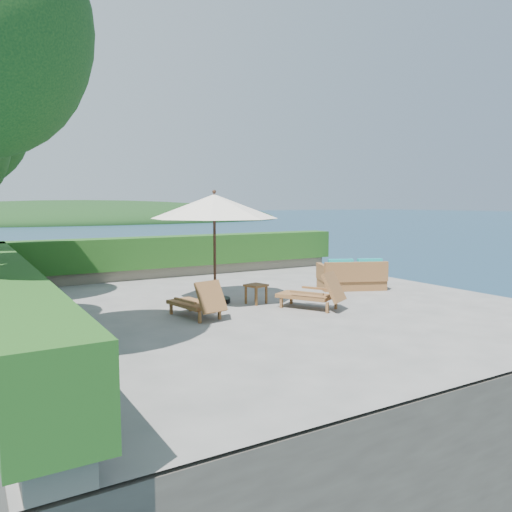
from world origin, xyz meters
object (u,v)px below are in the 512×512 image
patio_umbrella (214,208)px  side_table (256,288)px  wicker_loveseat (352,277)px  lounge_right (314,293)px  lounge_left (198,302)px

patio_umbrella → side_table: patio_umbrella is taller
patio_umbrella → wicker_loveseat: bearing=-3.5°
wicker_loveseat → lounge_right: bearing=-125.0°
patio_umbrella → wicker_loveseat: 4.68m
lounge_right → wicker_loveseat: wicker_loveseat is taller
patio_umbrella → lounge_left: 2.61m
lounge_right → wicker_loveseat: bearing=2.5°
wicker_loveseat → side_table: bearing=-150.6°
patio_umbrella → side_table: (0.80, -0.64, -1.95)m
lounge_left → wicker_loveseat: bearing=0.5°
patio_umbrella → lounge_left: patio_umbrella is taller
patio_umbrella → lounge_left: size_ratio=2.47×
lounge_left → patio_umbrella: bearing=40.8°
side_table → wicker_loveseat: wicker_loveseat is taller
lounge_left → side_table: size_ratio=2.78×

